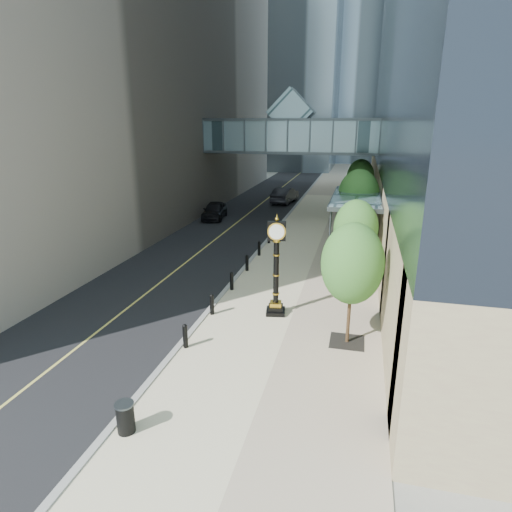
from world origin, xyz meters
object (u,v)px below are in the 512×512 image
(street_clock, at_px, (276,273))
(pedestrian, at_px, (344,267))
(car_far, at_px, (285,195))
(car_near, at_px, (214,210))
(trash_bin, at_px, (126,418))

(street_clock, xyz_separation_m, pedestrian, (2.89, 5.35, -1.22))
(street_clock, relative_size, pedestrian, 2.92)
(car_far, bearing_deg, street_clock, 106.96)
(car_near, bearing_deg, pedestrian, -55.27)
(trash_bin, distance_m, car_near, 29.14)
(street_clock, xyz_separation_m, car_far, (-4.72, 29.10, -1.20))
(trash_bin, relative_size, car_far, 0.17)
(trash_bin, relative_size, pedestrian, 0.56)
(street_clock, height_order, car_near, street_clock)
(street_clock, distance_m, car_near, 21.61)
(street_clock, bearing_deg, car_near, 107.53)
(trash_bin, relative_size, car_near, 0.19)
(trash_bin, bearing_deg, pedestrian, 68.86)
(street_clock, relative_size, car_far, 0.89)
(street_clock, distance_m, car_far, 29.51)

